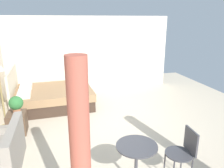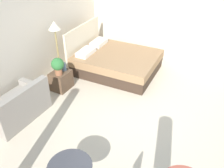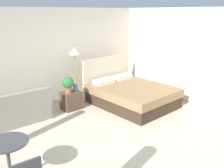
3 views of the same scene
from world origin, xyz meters
TOP-DOWN VIEW (x-y plane):
  - ground_plane at (0.00, 0.00)m, footprint 8.99×8.85m
  - wall_back at (0.00, 2.92)m, footprint 8.99×0.12m
  - wall_right at (2.99, 0.00)m, footprint 0.12×5.85m
  - bed at (1.60, 1.40)m, footprint 1.81×2.27m
  - couch at (-1.17, 2.26)m, footprint 1.29×0.80m
  - nightstand at (0.15, 2.15)m, footprint 0.49×0.40m
  - potted_plant at (0.05, 2.11)m, footprint 0.30×0.30m
  - vase at (0.27, 2.12)m, footprint 0.12×0.12m
  - floor_lamp at (0.52, 2.47)m, footprint 0.30×0.30m

SIDE VIEW (x-z plane):
  - ground_plane at x=0.00m, z-range -0.02..0.00m
  - nightstand at x=0.15m, z-range 0.00..0.48m
  - couch at x=-1.17m, z-range -0.12..0.66m
  - bed at x=1.60m, z-range -0.31..0.89m
  - vase at x=0.27m, z-range 0.48..0.67m
  - potted_plant at x=0.05m, z-range 0.51..0.94m
  - floor_lamp at x=0.52m, z-range 0.51..2.09m
  - wall_back at x=0.00m, z-range 0.00..2.61m
  - wall_right at x=2.99m, z-range 0.00..2.61m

